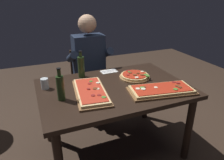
{
  "coord_description": "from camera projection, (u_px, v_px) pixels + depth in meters",
  "views": [
    {
      "loc": [
        -0.71,
        -1.66,
        1.59
      ],
      "look_at": [
        0.0,
        0.05,
        0.79
      ],
      "focal_mm": 33.55,
      "sensor_mm": 36.0,
      "label": 1
    }
  ],
  "objects": [
    {
      "name": "ground_plane",
      "position": [
        114.0,
        148.0,
        2.29
      ],
      "size": [
        6.4,
        6.4,
        0.0
      ],
      "primitive_type": "plane",
      "color": "#38281E"
    },
    {
      "name": "dining_table",
      "position": [
        114.0,
        96.0,
        2.04
      ],
      "size": [
        1.4,
        0.96,
        0.74
      ],
      "color": "black",
      "rests_on": "ground_plane"
    },
    {
      "name": "pizza_rectangular_front",
      "position": [
        161.0,
        90.0,
        1.89
      ],
      "size": [
        0.63,
        0.38,
        0.05
      ],
      "color": "brown",
      "rests_on": "dining_table"
    },
    {
      "name": "pizza_rectangular_left",
      "position": [
        91.0,
        91.0,
        1.86
      ],
      "size": [
        0.35,
        0.61,
        0.05
      ],
      "color": "brown",
      "rests_on": "dining_table"
    },
    {
      "name": "pizza_round_far",
      "position": [
        135.0,
        76.0,
        2.19
      ],
      "size": [
        0.32,
        0.32,
        0.05
      ],
      "color": "olive",
      "rests_on": "dining_table"
    },
    {
      "name": "wine_bottle_dark",
      "position": [
        81.0,
        66.0,
        2.18
      ],
      "size": [
        0.07,
        0.07,
        0.28
      ],
      "color": "#233819",
      "rests_on": "dining_table"
    },
    {
      "name": "oil_bottle_amber",
      "position": [
        60.0,
        87.0,
        1.72
      ],
      "size": [
        0.06,
        0.06,
        0.28
      ],
      "color": "#233819",
      "rests_on": "dining_table"
    },
    {
      "name": "tumbler_near_camera",
      "position": [
        45.0,
        84.0,
        1.95
      ],
      "size": [
        0.07,
        0.07,
        0.1
      ],
      "color": "silver",
      "rests_on": "dining_table"
    },
    {
      "name": "napkin_cutlery_set",
      "position": [
        109.0,
        71.0,
        2.36
      ],
      "size": [
        0.18,
        0.11,
        0.01
      ],
      "color": "white",
      "rests_on": "dining_table"
    },
    {
      "name": "diner_chair",
      "position": [
        88.0,
        79.0,
        2.82
      ],
      "size": [
        0.44,
        0.44,
        0.87
      ],
      "color": "black",
      "rests_on": "ground_plane"
    },
    {
      "name": "seated_diner",
      "position": [
        90.0,
        64.0,
        2.61
      ],
      "size": [
        0.53,
        0.41,
        1.33
      ],
      "color": "#23232D",
      "rests_on": "ground_plane"
    }
  ]
}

